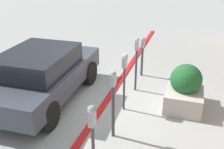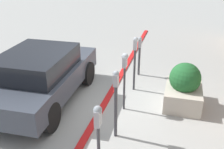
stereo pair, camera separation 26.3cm
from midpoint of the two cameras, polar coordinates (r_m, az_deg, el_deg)
name	(u,v)px [view 2 (the right image)]	position (r m, az deg, el deg)	size (l,w,h in m)	color
ground_plane	(106,106)	(6.96, -2.30, -6.92)	(40.00, 40.00, 0.00)	#999993
curb_strip	(104,105)	(6.97, -2.93, -6.69)	(15.37, 0.16, 0.04)	red
parking_meter_nearest	(98,126)	(4.53, -4.74, -11.03)	(0.18, 0.15, 1.40)	#38383D
parking_meter_second	(116,96)	(5.38, -0.57, -4.63)	(0.16, 0.13, 1.57)	#38383D
parking_meter_middle	(125,68)	(6.31, 1.58, 1.49)	(0.19, 0.16, 1.53)	#38383D
parking_meter_fourth	(135,55)	(7.35, 4.00, 4.16)	(0.15, 0.12, 1.61)	#38383D
parking_meter_farthest	(140,51)	(8.45, 5.12, 5.01)	(0.14, 0.12, 1.30)	#38383D
planter_box	(184,88)	(7.01, 14.34, -2.86)	(1.26, 0.92, 1.18)	#B2A899
parked_car_front	(41,75)	(7.17, -16.30, -0.11)	(3.99, 1.91, 1.43)	#383D47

